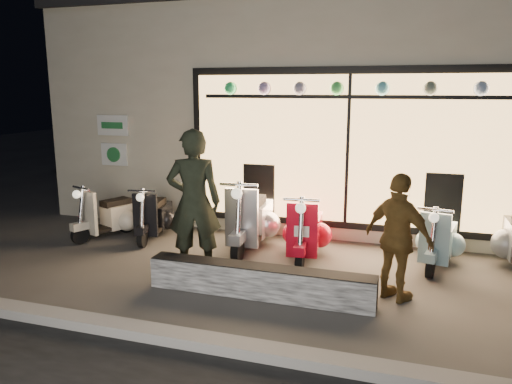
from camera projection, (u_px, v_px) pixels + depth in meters
ground at (266, 277)px, 6.82m from camera, size 40.00×40.00×0.00m
kerb at (208, 343)px, 4.95m from camera, size 40.00×0.25×0.12m
shop_building at (331, 108)px, 11.03m from camera, size 10.20×6.23×4.20m
graffiti_barrier at (259, 281)px, 6.14m from camera, size 2.84×0.28×0.40m
scooter_silver at (252, 219)px, 8.09m from camera, size 0.56×1.58×1.13m
scooter_red at (306, 230)px, 7.63m from camera, size 0.53×1.40×1.00m
scooter_black at (155, 216)px, 8.66m from camera, size 0.55×1.27×0.90m
scooter_cream at (114, 215)px, 8.69m from camera, size 0.73×1.25×0.91m
scooter_blue at (439, 239)px, 7.31m from camera, size 0.56×1.29×0.91m
man at (194, 202)px, 6.81m from camera, size 0.85×0.70×2.01m
woman at (398, 238)px, 5.95m from camera, size 0.98×0.82×1.56m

